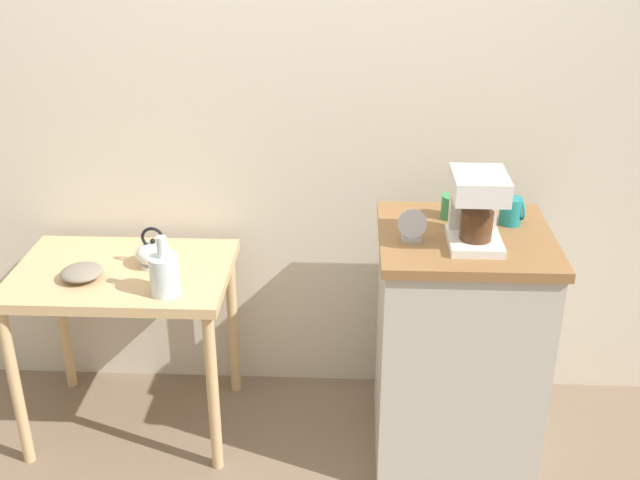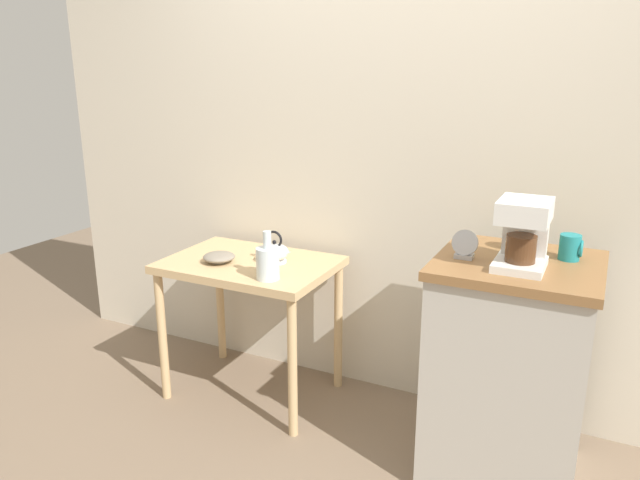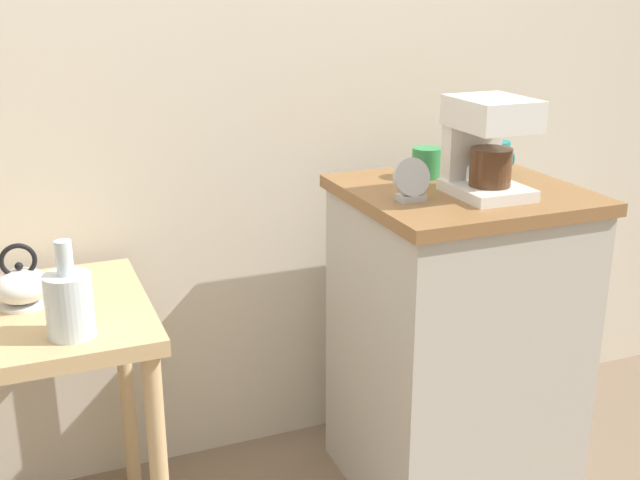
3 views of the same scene
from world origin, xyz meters
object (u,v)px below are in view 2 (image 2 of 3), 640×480
object	(u,v)px
teakettle	(275,252)
bowl_stoneware	(219,257)
coffee_maker	(524,230)
table_clock	(465,246)
mug_tall_green	(518,239)
glass_carafe_vase	(268,262)
mug_dark_teal	(570,247)

from	to	relation	value
teakettle	bowl_stoneware	bearing A→B (deg)	-152.61
coffee_maker	table_clock	bearing A→B (deg)	177.87
teakettle	mug_tall_green	size ratio (longest dim) A/B	1.82
bowl_stoneware	glass_carafe_vase	distance (m)	0.35
glass_carafe_vase	mug_tall_green	world-z (taller)	mug_tall_green
mug_dark_teal	teakettle	bearing A→B (deg)	178.96
bowl_stoneware	mug_dark_teal	xyz separation A→B (m)	(1.58, 0.10, 0.23)
glass_carafe_vase	table_clock	distance (m)	0.89
coffee_maker	mug_dark_teal	bearing A→B (deg)	47.20
mug_tall_green	table_clock	xyz separation A→B (m)	(-0.17, -0.21, 0.01)
teakettle	coffee_maker	bearing A→B (deg)	-9.37
coffee_maker	table_clock	distance (m)	0.23
teakettle	table_clock	distance (m)	1.01
bowl_stoneware	mug_tall_green	distance (m)	1.40
mug_tall_green	mug_dark_teal	xyz separation A→B (m)	(0.20, -0.05, 0.01)
teakettle	coffee_maker	xyz separation A→B (m)	(1.18, -0.19, 0.30)
mug_dark_teal	mug_tall_green	bearing A→B (deg)	166.80
mug_tall_green	mug_dark_teal	size ratio (longest dim) A/B	0.93
teakettle	coffee_maker	size ratio (longest dim) A/B	0.65
bowl_stoneware	coffee_maker	size ratio (longest dim) A/B	0.60
teakettle	glass_carafe_vase	xyz separation A→B (m)	(0.09, -0.22, 0.03)
glass_carafe_vase	mug_tall_green	bearing A→B (deg)	13.29
teakettle	mug_dark_teal	size ratio (longest dim) A/B	1.70
coffee_maker	teakettle	bearing A→B (deg)	170.63
coffee_maker	mug_dark_teal	xyz separation A→B (m)	(0.16, 0.17, -0.09)
bowl_stoneware	mug_dark_teal	size ratio (longest dim) A/B	1.57
glass_carafe_vase	mug_dark_teal	world-z (taller)	mug_dark_teal
bowl_stoneware	coffee_maker	distance (m)	1.46
glass_carafe_vase	table_clock	bearing A→B (deg)	2.33
bowl_stoneware	teakettle	xyz separation A→B (m)	(0.24, 0.13, 0.02)
teakettle	glass_carafe_vase	distance (m)	0.24
mug_tall_green	glass_carafe_vase	bearing A→B (deg)	-166.71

